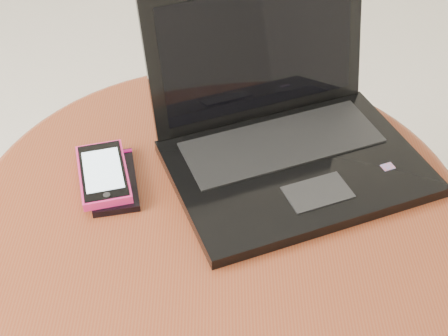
{
  "coord_description": "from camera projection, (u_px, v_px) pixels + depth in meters",
  "views": [
    {
      "loc": [
        -0.1,
        -0.64,
        1.15
      ],
      "look_at": [
        -0.09,
        -0.05,
        0.61
      ],
      "focal_mm": 48.78,
      "sensor_mm": 36.0,
      "label": 1
    }
  ],
  "objects": [
    {
      "name": "table",
      "position": [
        219.0,
        258.0,
        0.91
      ],
      "size": [
        0.7,
        0.7,
        0.55
      ],
      "color": "brown",
      "rests_on": "ground"
    },
    {
      "name": "laptop",
      "position": [
        285.0,
        133.0,
        0.88
      ],
      "size": [
        0.43,
        0.4,
        0.23
      ],
      "color": "black",
      "rests_on": "table"
    },
    {
      "name": "phone_black",
      "position": [
        113.0,
        181.0,
        0.86
      ],
      "size": [
        0.09,
        0.13,
        0.01
      ],
      "color": "black",
      "rests_on": "table"
    },
    {
      "name": "phone_pink",
      "position": [
        103.0,
        173.0,
        0.85
      ],
      "size": [
        0.09,
        0.14,
        0.01
      ],
      "color": "#CE2165",
      "rests_on": "phone_black"
    }
  ]
}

